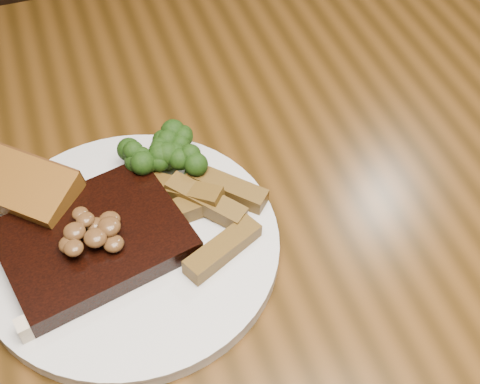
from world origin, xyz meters
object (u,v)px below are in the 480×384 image
object	(u,v)px
plate	(131,247)
steak	(94,241)
garlic_bread	(26,199)
dining_table	(223,256)
potato_wedges	(209,216)
chair_far	(117,90)

from	to	relation	value
plate	steak	distance (m)	0.04
garlic_bread	plate	bearing A→B (deg)	0.72
dining_table	potato_wedges	size ratio (longest dim) A/B	14.39
steak	garlic_bread	bearing A→B (deg)	113.72
garlic_bread	potato_wedges	bearing A→B (deg)	17.14
chair_far	garlic_bread	distance (m)	0.64
dining_table	chair_far	world-z (taller)	chair_far
steak	garlic_bread	size ratio (longest dim) A/B	1.55
steak	dining_table	bearing A→B (deg)	-4.23
steak	garlic_bread	world-z (taller)	steak
plate	potato_wedges	xyz separation A→B (m)	(0.08, -0.00, 0.02)
steak	garlic_bread	xyz separation A→B (m)	(-0.06, 0.08, -0.00)
dining_table	potato_wedges	xyz separation A→B (m)	(-0.02, -0.03, 0.12)
dining_table	potato_wedges	world-z (taller)	potato_wedges
potato_wedges	dining_table	bearing A→B (deg)	50.90
garlic_bread	potato_wedges	xyz separation A→B (m)	(0.17, -0.08, -0.00)
chair_far	garlic_bread	bearing A→B (deg)	91.03
chair_far	plate	xyz separation A→B (m)	(-0.07, -0.60, 0.31)
plate	chair_far	bearing A→B (deg)	83.47
plate	garlic_bread	xyz separation A→B (m)	(-0.09, 0.08, 0.02)
chair_far	potato_wedges	world-z (taller)	chair_far
plate	potato_wedges	distance (m)	0.08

